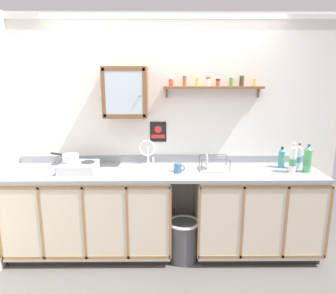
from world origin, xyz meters
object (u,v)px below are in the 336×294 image
at_px(hot_plate_stove, 79,167).
at_px(trash_bin, 183,240).
at_px(sink, 149,172).
at_px(mug, 178,168).
at_px(dish_rack, 213,167).
at_px(wall_cabinet, 125,92).
at_px(warning_sign, 158,132).
at_px(bottle_soda_green_3, 307,160).
at_px(saucepan, 70,158).
at_px(bottle_detergent_teal_0, 281,158).
at_px(bottle_opaque_white_1, 293,159).
at_px(bottle_water_clear_2, 298,157).

distance_m(hot_plate_stove, trash_bin, 1.31).
relative_size(sink, mug, 4.30).
bearing_deg(dish_rack, wall_cabinet, 170.59).
xyz_separation_m(warning_sign, trash_bin, (0.27, -0.46, -1.05)).
relative_size(sink, wall_cabinet, 0.96).
bearing_deg(bottle_soda_green_3, saucepan, 178.35).
bearing_deg(hot_plate_stove, bottle_detergent_teal_0, 3.24).
bearing_deg(bottle_opaque_white_1, wall_cabinet, 171.38).
xyz_separation_m(bottle_detergent_teal_0, warning_sign, (-1.31, 0.20, 0.25)).
relative_size(warning_sign, trash_bin, 0.51).
distance_m(bottle_soda_green_3, trash_bin, 1.50).
relative_size(dish_rack, wall_cabinet, 0.61).
bearing_deg(hot_plate_stove, sink, 4.48).
relative_size(bottle_soda_green_3, dish_rack, 0.92).
bearing_deg(saucepan, mug, -4.27).
xyz_separation_m(sink, bottle_opaque_white_1, (1.45, -0.11, 0.17)).
bearing_deg(saucepan, warning_sign, 18.23).
relative_size(bottle_soda_green_3, mug, 2.50).
relative_size(bottle_water_clear_2, trash_bin, 0.62).
distance_m(dish_rack, warning_sign, 0.71).
height_order(bottle_water_clear_2, bottle_soda_green_3, bottle_soda_green_3).
distance_m(saucepan, warning_sign, 0.97).
relative_size(hot_plate_stove, bottle_opaque_white_1, 1.18).
relative_size(bottle_soda_green_3, warning_sign, 1.29).
height_order(bottle_detergent_teal_0, bottle_water_clear_2, bottle_water_clear_2).
bearing_deg(warning_sign, bottle_soda_green_3, -13.54).
height_order(bottle_soda_green_3, wall_cabinet, wall_cabinet).
height_order(dish_rack, mug, dish_rack).
distance_m(sink, dish_rack, 0.67).
bearing_deg(sink, mug, -20.51).
xyz_separation_m(bottle_detergent_teal_0, bottle_opaque_white_1, (0.05, -0.18, 0.04)).
bearing_deg(bottle_soda_green_3, trash_bin, -175.78).
distance_m(bottle_opaque_white_1, warning_sign, 1.43).
bearing_deg(bottle_detergent_teal_0, dish_rack, -174.46).
bearing_deg(trash_bin, mug, 127.71).
bearing_deg(wall_cabinet, dish_rack, -9.41).
bearing_deg(bottle_soda_green_3, bottle_detergent_teal_0, 141.67).
xyz_separation_m(bottle_detergent_teal_0, bottle_soda_green_3, (0.20, -0.16, 0.03)).
relative_size(bottle_opaque_white_1, bottle_water_clear_2, 1.12).
distance_m(bottle_detergent_teal_0, bottle_water_clear_2, 0.17).
xyz_separation_m(bottle_opaque_white_1, wall_cabinet, (-1.69, 0.26, 0.65)).
bearing_deg(hot_plate_stove, dish_rack, 2.01).
xyz_separation_m(sink, mug, (0.29, -0.11, 0.08)).
bearing_deg(bottle_water_clear_2, dish_rack, -178.37).
bearing_deg(dish_rack, bottle_opaque_white_1, -7.72).
xyz_separation_m(sink, wall_cabinet, (-0.24, 0.14, 0.82)).
bearing_deg(mug, sink, 159.49).
bearing_deg(sink, wall_cabinet, 149.51).
bearing_deg(sink, dish_rack, -0.66).
relative_size(bottle_water_clear_2, warning_sign, 1.22).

